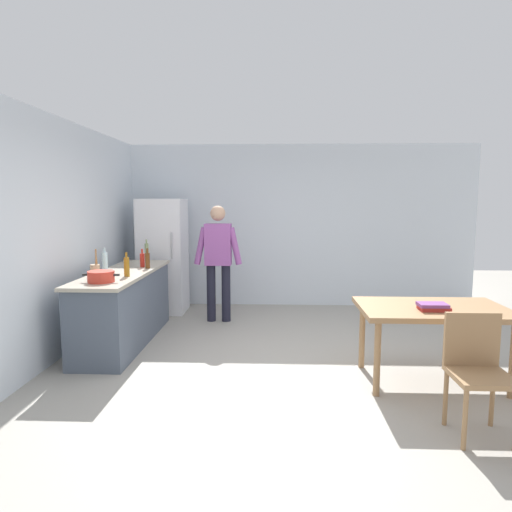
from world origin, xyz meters
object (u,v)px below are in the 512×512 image
object	(u,v)px
refrigerator	(163,256)
bottle_beer_brown	(147,260)
bottle_oil_amber	(127,266)
bottle_water_clear	(105,262)
book_stack	(433,307)
cooking_pot	(101,277)
utensil_jar	(95,270)
person	(218,255)
dining_table	(433,314)
bottle_vinegar_tall	(147,252)
bottle_sauce_red	(142,260)
chair	(477,365)

from	to	relation	value
refrigerator	bottle_beer_brown	distance (m)	1.35
bottle_oil_amber	bottle_water_clear	distance (m)	0.48
book_stack	bottle_oil_amber	bearing A→B (deg)	164.40
bottle_water_clear	bottle_beer_brown	bearing A→B (deg)	36.55
cooking_pot	bottle_oil_amber	xyz separation A→B (m)	(0.16, 0.38, 0.06)
utensil_jar	person	bearing A→B (deg)	49.21
dining_table	book_stack	distance (m)	0.19
bottle_oil_amber	bottle_vinegar_tall	size ratio (longest dim) A/B	0.88
cooking_pot	bottle_sauce_red	xyz separation A→B (m)	(0.11, 1.12, 0.04)
book_stack	cooking_pot	bearing A→B (deg)	171.26
refrigerator	book_stack	world-z (taller)	refrigerator
bottle_beer_brown	dining_table	bearing A→B (deg)	-23.29
cooking_pot	utensil_jar	bearing A→B (deg)	120.59
bottle_oil_amber	bottle_beer_brown	distance (m)	0.63
bottle_vinegar_tall	bottle_water_clear	xyz separation A→B (m)	(-0.24, -0.98, -0.01)
cooking_pot	bottle_sauce_red	bearing A→B (deg)	84.15
dining_table	bottle_sauce_red	size ratio (longest dim) A/B	5.83
bottle_water_clear	book_stack	distance (m)	3.75
utensil_jar	bottle_vinegar_tall	size ratio (longest dim) A/B	1.00
person	bottle_vinegar_tall	distance (m)	1.03
dining_table	chair	xyz separation A→B (m)	(-0.00, -0.97, -0.14)
person	bottle_oil_amber	bearing A→B (deg)	-122.06
chair	book_stack	size ratio (longest dim) A/B	3.24
bottle_water_clear	bottle_vinegar_tall	bearing A→B (deg)	76.51
dining_table	bottle_oil_amber	xyz separation A→B (m)	(-3.23, 0.74, 0.34)
bottle_beer_brown	bottle_sauce_red	distance (m)	0.16
dining_table	bottle_sauce_red	world-z (taller)	bottle_sauce_red
refrigerator	bottle_oil_amber	xyz separation A→B (m)	(0.07, -1.96, 0.12)
utensil_jar	bottle_beer_brown	world-z (taller)	utensil_jar
book_stack	refrigerator	bearing A→B (deg)	138.74
chair	utensil_jar	world-z (taller)	utensil_jar
utensil_jar	book_stack	bearing A→B (deg)	-13.62
chair	bottle_sauce_red	distance (m)	4.12
utensil_jar	bottle_oil_amber	size ratio (longest dim) A/B	1.14
cooking_pot	person	bearing A→B (deg)	59.81
cooking_pot	book_stack	distance (m)	3.38
bottle_vinegar_tall	bottle_beer_brown	size ratio (longest dim) A/B	1.23
person	refrigerator	bearing A→B (deg)	149.77
bottle_sauce_red	bottle_oil_amber	bearing A→B (deg)	-86.90
cooking_pot	bottle_water_clear	size ratio (longest dim) A/B	1.33
bottle_oil_amber	bottle_vinegar_tall	bearing A→B (deg)	95.96
book_stack	person	bearing A→B (deg)	135.03
cooking_pot	bottle_oil_amber	world-z (taller)	bottle_oil_amber
bottle_sauce_red	bottle_water_clear	world-z (taller)	bottle_water_clear
bottle_vinegar_tall	refrigerator	bearing A→B (deg)	84.39
refrigerator	person	bearing A→B (deg)	-30.23
cooking_pot	refrigerator	bearing A→B (deg)	87.86
refrigerator	bottle_sauce_red	xyz separation A→B (m)	(0.03, -1.21, 0.10)
dining_table	bottle_beer_brown	distance (m)	3.47
dining_table	bottle_oil_amber	bearing A→B (deg)	167.13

